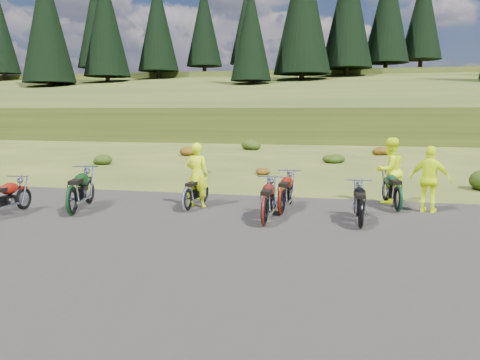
# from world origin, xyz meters

# --- Properties ---
(ground) EXTENTS (300.00, 300.00, 0.00)m
(ground) POSITION_xyz_m (0.00, 0.00, 0.00)
(ground) COLOR #384818
(ground) RESTS_ON ground
(gravel_pad) EXTENTS (20.00, 12.00, 0.04)m
(gravel_pad) POSITION_xyz_m (0.00, -2.00, 0.00)
(gravel_pad) COLOR black
(gravel_pad) RESTS_ON ground
(hill_slope) EXTENTS (300.00, 45.97, 9.37)m
(hill_slope) POSITION_xyz_m (0.00, 50.00, 0.00)
(hill_slope) COLOR #2D4115
(hill_slope) RESTS_ON ground
(hill_plateau) EXTENTS (300.00, 90.00, 9.17)m
(hill_plateau) POSITION_xyz_m (0.00, 110.00, 0.00)
(hill_plateau) COLOR #2D4115
(hill_plateau) RESTS_ON ground
(conifer_13) EXTENTS (5.72, 5.72, 15.00)m
(conifer_13) POSITION_xyz_m (-57.00, 64.00, 15.86)
(conifer_13) COLOR black
(conifer_13) RESTS_ON ground
(conifer_14) EXTENTS (5.28, 5.28, 14.00)m
(conifer_14) POSITION_xyz_m (-51.00, 70.00, 16.55)
(conifer_14) COLOR black
(conifer_14) RESTS_ON ground
(conifer_15) EXTENTS (7.92, 7.92, 20.00)m
(conifer_15) POSITION_xyz_m (-45.00, 76.00, 20.16)
(conifer_15) COLOR black
(conifer_15) RESTS_ON ground
(conifer_16) EXTENTS (7.48, 7.48, 19.00)m
(conifer_16) POSITION_xyz_m (-39.00, 51.00, 15.28)
(conifer_16) COLOR black
(conifer_16) RESTS_ON ground
(conifer_17) EXTENTS (7.04, 7.04, 18.00)m
(conifer_17) POSITION_xyz_m (-33.00, 57.00, 15.97)
(conifer_17) COLOR black
(conifer_17) RESTS_ON ground
(conifer_18) EXTENTS (6.60, 6.60, 17.00)m
(conifer_18) POSITION_xyz_m (-27.00, 63.00, 16.66)
(conifer_18) COLOR black
(conifer_18) RESTS_ON ground
(conifer_19) EXTENTS (6.16, 6.16, 16.00)m
(conifer_19) POSITION_xyz_m (-21.00, 69.00, 17.36)
(conifer_19) COLOR black
(conifer_19) RESTS_ON ground
(conifer_20) EXTENTS (5.72, 5.72, 15.00)m
(conifer_20) POSITION_xyz_m (-15.00, 75.00, 17.65)
(conifer_20) COLOR black
(conifer_20) RESTS_ON ground
(conifer_21) EXTENTS (5.28, 5.28, 14.00)m
(conifer_21) POSITION_xyz_m (-9.00, 50.00, 12.56)
(conifer_21) COLOR black
(conifer_21) RESTS_ON ground
(conifer_22) EXTENTS (7.92, 7.92, 20.00)m
(conifer_22) POSITION_xyz_m (-3.00, 56.00, 16.77)
(conifer_22) COLOR black
(conifer_22) RESTS_ON ground
(conifer_23) EXTENTS (7.48, 7.48, 19.00)m
(conifer_23) POSITION_xyz_m (3.00, 62.00, 17.47)
(conifer_23) COLOR black
(conifer_23) RESTS_ON ground
(conifer_24) EXTENTS (7.04, 7.04, 18.00)m
(conifer_24) POSITION_xyz_m (9.00, 68.00, 18.16)
(conifer_24) COLOR black
(conifer_24) RESTS_ON ground
(conifer_25) EXTENTS (6.60, 6.60, 17.00)m
(conifer_25) POSITION_xyz_m (15.00, 74.00, 18.66)
(conifer_25) COLOR black
(conifer_25) RESTS_ON ground
(shrub_1) EXTENTS (1.03, 1.03, 0.61)m
(shrub_1) POSITION_xyz_m (-9.10, 11.30, 0.31)
(shrub_1) COLOR #20330C
(shrub_1) RESTS_ON ground
(shrub_2) EXTENTS (1.30, 1.30, 0.77)m
(shrub_2) POSITION_xyz_m (-6.20, 16.60, 0.38)
(shrub_2) COLOR #6C320D
(shrub_2) RESTS_ON ground
(shrub_3) EXTENTS (1.56, 1.56, 0.92)m
(shrub_3) POSITION_xyz_m (-3.30, 21.90, 0.46)
(shrub_3) COLOR #20330C
(shrub_3) RESTS_ON ground
(shrub_4) EXTENTS (0.77, 0.77, 0.45)m
(shrub_4) POSITION_xyz_m (-0.40, 9.20, 0.23)
(shrub_4) COLOR #6C320D
(shrub_4) RESTS_ON ground
(shrub_5) EXTENTS (1.03, 1.03, 0.61)m
(shrub_5) POSITION_xyz_m (2.50, 14.50, 0.31)
(shrub_5) COLOR #20330C
(shrub_5) RESTS_ON ground
(shrub_6) EXTENTS (1.30, 1.30, 0.77)m
(shrub_6) POSITION_xyz_m (5.40, 19.80, 0.38)
(shrub_6) COLOR #6C320D
(shrub_6) RESTS_ON ground
(motorcycle_2) EXTENTS (1.27, 2.37, 1.18)m
(motorcycle_2) POSITION_xyz_m (-3.75, 0.12, 0.00)
(motorcycle_2) COLOR black
(motorcycle_2) RESTS_ON ground
(motorcycle_3) EXTENTS (0.75, 1.93, 0.99)m
(motorcycle_3) POSITION_xyz_m (-1.00, 1.25, 0.00)
(motorcycle_3) COLOR silver
(motorcycle_3) RESTS_ON ground
(motorcycle_4) EXTENTS (0.75, 2.05, 1.06)m
(motorcycle_4) POSITION_xyz_m (1.30, 0.11, 0.00)
(motorcycle_4) COLOR #55140E
(motorcycle_4) RESTS_ON ground
(motorcycle_5) EXTENTS (0.70, 1.95, 1.01)m
(motorcycle_5) POSITION_xyz_m (3.50, 0.35, 0.00)
(motorcycle_5) COLOR black
(motorcycle_5) RESTS_ON ground
(motorcycle_6) EXTENTS (0.78, 2.07, 1.07)m
(motorcycle_6) POSITION_xyz_m (1.53, 1.39, 0.00)
(motorcycle_6) COLOR maroon
(motorcycle_6) RESTS_ON ground
(motorcycle_7) EXTENTS (0.98, 2.14, 1.08)m
(motorcycle_7) POSITION_xyz_m (4.53, 2.44, 0.00)
(motorcycle_7) COLOR #0E341D
(motorcycle_7) RESTS_ON ground
(person_middle) EXTENTS (0.71, 0.51, 1.82)m
(person_middle) POSITION_xyz_m (-0.92, 1.92, 0.91)
(person_middle) COLOR #D3ED0C
(person_middle) RESTS_ON ground
(person_right_a) EXTENTS (1.19, 1.15, 1.92)m
(person_right_a) POSITION_xyz_m (4.40, 3.71, 0.96)
(person_right_a) COLOR #D3ED0C
(person_right_a) RESTS_ON ground
(person_right_b) EXTENTS (1.13, 0.80, 1.78)m
(person_right_b) POSITION_xyz_m (5.33, 2.55, 0.89)
(person_right_b) COLOR #D3ED0C
(person_right_b) RESTS_ON ground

